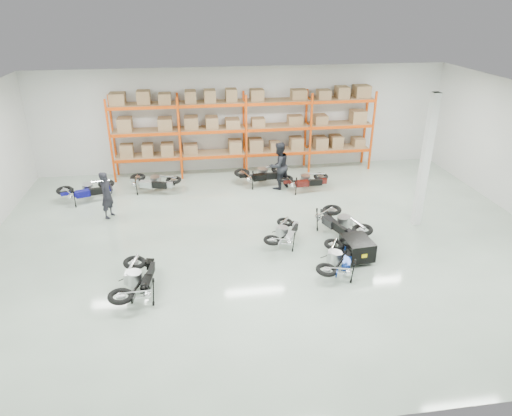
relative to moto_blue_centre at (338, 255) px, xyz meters
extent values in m
plane|color=#B9CEBA|center=(-1.59, 2.02, -0.53)|extent=(18.00, 18.00, 0.00)
plane|color=white|center=(-1.59, 2.02, 3.97)|extent=(18.00, 18.00, 0.00)
plane|color=silver|center=(-1.59, 9.02, 1.72)|extent=(18.00, 0.00, 18.00)
plane|color=silver|center=(-1.59, -4.98, 1.72)|extent=(18.00, 0.00, 18.00)
cube|color=#E84A0C|center=(-7.19, 8.02, 1.22)|extent=(0.08, 0.08, 3.50)
cube|color=#E84A0C|center=(-7.19, 8.92, 1.22)|extent=(0.08, 0.08, 3.50)
cube|color=#E84A0C|center=(-4.39, 8.02, 1.22)|extent=(0.08, 0.08, 3.50)
cube|color=#E84A0C|center=(-4.39, 8.92, 1.22)|extent=(0.08, 0.08, 3.50)
cube|color=#E84A0C|center=(-1.59, 8.02, 1.22)|extent=(0.08, 0.08, 3.50)
cube|color=#E84A0C|center=(-1.59, 8.92, 1.22)|extent=(0.08, 0.08, 3.50)
cube|color=#E84A0C|center=(1.21, 8.02, 1.22)|extent=(0.08, 0.08, 3.50)
cube|color=#E84A0C|center=(1.21, 8.92, 1.22)|extent=(0.08, 0.08, 3.50)
cube|color=#E84A0C|center=(4.01, 8.02, 1.22)|extent=(0.08, 0.08, 3.50)
cube|color=#E84A0C|center=(4.01, 8.92, 1.22)|extent=(0.08, 0.08, 3.50)
cube|color=#E84A0C|center=(-5.79, 8.02, 0.37)|extent=(2.70, 0.08, 0.12)
cube|color=#E84A0C|center=(-5.79, 8.92, 0.37)|extent=(2.70, 0.08, 0.12)
cube|color=#A48154|center=(-5.79, 8.47, 0.44)|extent=(2.68, 0.88, 0.02)
cube|color=#A48154|center=(-5.79, 8.47, 0.67)|extent=(2.40, 0.70, 0.44)
cube|color=#E84A0C|center=(-2.99, 8.02, 0.37)|extent=(2.70, 0.08, 0.12)
cube|color=#E84A0C|center=(-2.99, 8.92, 0.37)|extent=(2.70, 0.08, 0.12)
cube|color=#A48154|center=(-2.99, 8.47, 0.44)|extent=(2.68, 0.88, 0.02)
cube|color=#A48154|center=(-2.99, 8.47, 0.67)|extent=(2.40, 0.70, 0.44)
cube|color=#E84A0C|center=(-0.19, 8.02, 0.37)|extent=(2.70, 0.08, 0.12)
cube|color=#E84A0C|center=(-0.19, 8.92, 0.37)|extent=(2.70, 0.08, 0.12)
cube|color=#A48154|center=(-0.19, 8.47, 0.44)|extent=(2.68, 0.88, 0.02)
cube|color=#A48154|center=(-0.19, 8.47, 0.67)|extent=(2.40, 0.70, 0.44)
cube|color=#E84A0C|center=(2.61, 8.02, 0.37)|extent=(2.70, 0.08, 0.12)
cube|color=#E84A0C|center=(2.61, 8.92, 0.37)|extent=(2.70, 0.08, 0.12)
cube|color=#A48154|center=(2.61, 8.47, 0.44)|extent=(2.68, 0.88, 0.02)
cube|color=#A48154|center=(2.61, 8.47, 0.67)|extent=(2.40, 0.70, 0.44)
cube|color=#E84A0C|center=(-5.79, 8.02, 1.47)|extent=(2.70, 0.08, 0.12)
cube|color=#E84A0C|center=(-5.79, 8.92, 1.47)|extent=(2.70, 0.08, 0.12)
cube|color=#A48154|center=(-5.79, 8.47, 1.54)|extent=(2.68, 0.88, 0.02)
cube|color=#A48154|center=(-5.79, 8.47, 1.77)|extent=(2.40, 0.70, 0.44)
cube|color=#E84A0C|center=(-2.99, 8.02, 1.47)|extent=(2.70, 0.08, 0.12)
cube|color=#E84A0C|center=(-2.99, 8.92, 1.47)|extent=(2.70, 0.08, 0.12)
cube|color=#A48154|center=(-2.99, 8.47, 1.54)|extent=(2.68, 0.88, 0.02)
cube|color=#A48154|center=(-2.99, 8.47, 1.77)|extent=(2.40, 0.70, 0.44)
cube|color=#E84A0C|center=(-0.19, 8.02, 1.47)|extent=(2.70, 0.08, 0.12)
cube|color=#E84A0C|center=(-0.19, 8.92, 1.47)|extent=(2.70, 0.08, 0.12)
cube|color=#A48154|center=(-0.19, 8.47, 1.54)|extent=(2.68, 0.88, 0.02)
cube|color=#A48154|center=(-0.19, 8.47, 1.77)|extent=(2.40, 0.70, 0.44)
cube|color=#E84A0C|center=(2.61, 8.02, 1.47)|extent=(2.70, 0.08, 0.12)
cube|color=#E84A0C|center=(2.61, 8.92, 1.47)|extent=(2.70, 0.08, 0.12)
cube|color=#A48154|center=(2.61, 8.47, 1.54)|extent=(2.68, 0.88, 0.02)
cube|color=#A48154|center=(2.61, 8.47, 1.77)|extent=(2.40, 0.70, 0.44)
cube|color=#E84A0C|center=(-5.79, 8.02, 2.57)|extent=(2.70, 0.08, 0.12)
cube|color=#E84A0C|center=(-5.79, 8.92, 2.57)|extent=(2.70, 0.08, 0.12)
cube|color=#A48154|center=(-5.79, 8.47, 2.64)|extent=(2.68, 0.88, 0.02)
cube|color=#A48154|center=(-5.79, 8.47, 2.87)|extent=(2.40, 0.70, 0.44)
cube|color=#E84A0C|center=(-2.99, 8.02, 2.57)|extent=(2.70, 0.08, 0.12)
cube|color=#E84A0C|center=(-2.99, 8.92, 2.57)|extent=(2.70, 0.08, 0.12)
cube|color=#A48154|center=(-2.99, 8.47, 2.64)|extent=(2.68, 0.88, 0.02)
cube|color=#A48154|center=(-2.99, 8.47, 2.87)|extent=(2.40, 0.70, 0.44)
cube|color=#E84A0C|center=(-0.19, 8.02, 2.57)|extent=(2.70, 0.08, 0.12)
cube|color=#E84A0C|center=(-0.19, 8.92, 2.57)|extent=(2.70, 0.08, 0.12)
cube|color=#A48154|center=(-0.19, 8.47, 2.64)|extent=(2.68, 0.88, 0.02)
cube|color=#A48154|center=(-0.19, 8.47, 2.87)|extent=(2.40, 0.70, 0.44)
cube|color=#E84A0C|center=(2.61, 8.02, 2.57)|extent=(2.70, 0.08, 0.12)
cube|color=#E84A0C|center=(2.61, 8.92, 2.57)|extent=(2.70, 0.08, 0.12)
cube|color=#A48154|center=(2.61, 8.47, 2.64)|extent=(2.68, 0.88, 0.02)
cube|color=#A48154|center=(2.61, 8.47, 2.87)|extent=(2.40, 0.70, 0.44)
cube|color=white|center=(3.61, 2.52, 1.72)|extent=(0.25, 0.25, 4.50)
cube|color=black|center=(0.76, 0.52, -0.12)|extent=(0.85, 1.04, 0.56)
cube|color=yellow|center=(0.76, 0.03, -0.12)|extent=(0.17, 0.04, 0.11)
torus|color=black|center=(0.37, 0.52, -0.33)|extent=(0.08, 0.39, 0.39)
torus|color=black|center=(1.15, 0.52, -0.33)|extent=(0.08, 0.39, 0.39)
cylinder|color=black|center=(0.76, 1.19, -0.07)|extent=(0.12, 0.92, 0.04)
imported|color=black|center=(-6.95, 4.61, 0.31)|extent=(0.61, 0.72, 1.69)
imported|color=black|center=(-0.49, 6.39, 0.43)|extent=(1.18, 1.12, 1.93)
camera|label=1|loc=(-3.89, -10.66, 6.64)|focal=32.00mm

